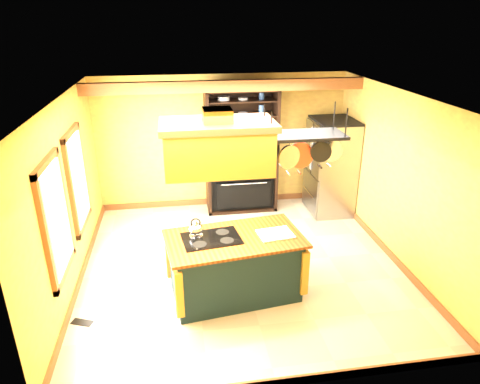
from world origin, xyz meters
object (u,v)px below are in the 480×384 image
object	(u,v)px
kitchen_island	(234,265)
refrigerator	(330,169)
hutch	(241,164)
range_hood	(218,145)
pot_rack	(303,143)

from	to	relation	value
kitchen_island	refrigerator	size ratio (longest dim) A/B	1.07
refrigerator	hutch	distance (m)	1.79
range_hood	pot_rack	size ratio (longest dim) A/B	1.25
range_hood	pot_rack	distance (m)	1.10
range_hood	pot_rack	bearing A→B (deg)	0.62
kitchen_island	range_hood	xyz separation A→B (m)	(-0.20, -0.00, 1.78)
kitchen_island	hutch	size ratio (longest dim) A/B	0.80
refrigerator	hutch	bearing A→B (deg)	166.00
pot_rack	refrigerator	world-z (taller)	pot_rack
kitchen_island	hutch	xyz separation A→B (m)	(0.56, 2.97, 0.48)
pot_rack	refrigerator	distance (m)	3.17
refrigerator	range_hood	bearing A→B (deg)	-134.59
pot_rack	refrigerator	xyz separation A→B (m)	(1.39, 2.52, -1.31)
range_hood	refrigerator	bearing A→B (deg)	45.41
range_hood	hutch	size ratio (longest dim) A/B	0.57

